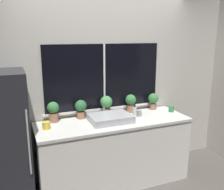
{
  "coord_description": "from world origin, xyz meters",
  "views": [
    {
      "loc": [
        -1.2,
        -2.55,
        1.99
      ],
      "look_at": [
        -0.03,
        0.32,
        1.25
      ],
      "focal_mm": 40.0,
      "sensor_mm": 36.0,
      "label": 1
    }
  ],
  "objects_px": {
    "sink": "(110,118)",
    "potted_plant_left": "(81,108)",
    "potted_plant_far_left": "(53,111)",
    "potted_plant_far_right": "(153,100)",
    "potted_plant_right": "(131,102)",
    "mug_green": "(171,109)",
    "refrigerator": "(0,142)",
    "mug_grey": "(139,113)",
    "soap_bottle": "(135,112)",
    "mug_yellow": "(46,125)",
    "potted_plant_center": "(106,104)"
  },
  "relations": [
    {
      "from": "potted_plant_left",
      "to": "mug_yellow",
      "type": "relative_size",
      "value": 2.74
    },
    {
      "from": "potted_plant_far_right",
      "to": "mug_grey",
      "type": "relative_size",
      "value": 3.05
    },
    {
      "from": "sink",
      "to": "potted_plant_center",
      "type": "height_order",
      "value": "potted_plant_center"
    },
    {
      "from": "potted_plant_far_left",
      "to": "potted_plant_center",
      "type": "xyz_separation_m",
      "value": [
        0.73,
        0.0,
        0.02
      ]
    },
    {
      "from": "mug_yellow",
      "to": "refrigerator",
      "type": "bearing_deg",
      "value": 178.79
    },
    {
      "from": "mug_grey",
      "to": "sink",
      "type": "bearing_deg",
      "value": -173.53
    },
    {
      "from": "potted_plant_left",
      "to": "mug_green",
      "type": "distance_m",
      "value": 1.33
    },
    {
      "from": "potted_plant_far_right",
      "to": "mug_green",
      "type": "xyz_separation_m",
      "value": [
        0.19,
        -0.21,
        -0.1
      ]
    },
    {
      "from": "potted_plant_far_right",
      "to": "potted_plant_center",
      "type": "bearing_deg",
      "value": 180.0
    },
    {
      "from": "mug_green",
      "to": "potted_plant_right",
      "type": "bearing_deg",
      "value": 159.87
    },
    {
      "from": "sink",
      "to": "mug_grey",
      "type": "bearing_deg",
      "value": 6.47
    },
    {
      "from": "sink",
      "to": "mug_green",
      "type": "relative_size",
      "value": 5.89
    },
    {
      "from": "potted_plant_left",
      "to": "mug_green",
      "type": "relative_size",
      "value": 2.79
    },
    {
      "from": "potted_plant_far_right",
      "to": "soap_bottle",
      "type": "distance_m",
      "value": 0.53
    },
    {
      "from": "potted_plant_far_right",
      "to": "mug_yellow",
      "type": "height_order",
      "value": "potted_plant_far_right"
    },
    {
      "from": "mug_green",
      "to": "potted_plant_left",
      "type": "bearing_deg",
      "value": 171.01
    },
    {
      "from": "refrigerator",
      "to": "mug_grey",
      "type": "xyz_separation_m",
      "value": [
        1.79,
        0.01,
        0.13
      ]
    },
    {
      "from": "potted_plant_right",
      "to": "potted_plant_far_left",
      "type": "bearing_deg",
      "value": 180.0
    },
    {
      "from": "potted_plant_center",
      "to": "soap_bottle",
      "type": "height_order",
      "value": "potted_plant_center"
    },
    {
      "from": "potted_plant_far_left",
      "to": "potted_plant_right",
      "type": "xyz_separation_m",
      "value": [
        1.11,
        0.0,
        0.0
      ]
    },
    {
      "from": "potted_plant_far_left",
      "to": "mug_green",
      "type": "relative_size",
      "value": 2.94
    },
    {
      "from": "refrigerator",
      "to": "sink",
      "type": "distance_m",
      "value": 1.34
    },
    {
      "from": "mug_yellow",
      "to": "sink",
      "type": "bearing_deg",
      "value": -2.46
    },
    {
      "from": "potted_plant_left",
      "to": "sink",
      "type": "bearing_deg",
      "value": -38.92
    },
    {
      "from": "potted_plant_far_left",
      "to": "potted_plant_far_right",
      "type": "height_order",
      "value": "potted_plant_far_left"
    },
    {
      "from": "potted_plant_far_right",
      "to": "mug_yellow",
      "type": "relative_size",
      "value": 2.66
    },
    {
      "from": "potted_plant_left",
      "to": "potted_plant_center",
      "type": "bearing_deg",
      "value": 0.0
    },
    {
      "from": "potted_plant_right",
      "to": "mug_grey",
      "type": "bearing_deg",
      "value": -82.47
    },
    {
      "from": "potted_plant_far_left",
      "to": "potted_plant_far_right",
      "type": "xyz_separation_m",
      "value": [
        1.49,
        0.0,
        0.0
      ]
    },
    {
      "from": "mug_green",
      "to": "mug_grey",
      "type": "bearing_deg",
      "value": -179.88
    },
    {
      "from": "refrigerator",
      "to": "potted_plant_left",
      "type": "height_order",
      "value": "refrigerator"
    },
    {
      "from": "refrigerator",
      "to": "mug_green",
      "type": "bearing_deg",
      "value": 0.16
    },
    {
      "from": "potted_plant_far_left",
      "to": "potted_plant_right",
      "type": "relative_size",
      "value": 1.01
    },
    {
      "from": "refrigerator",
      "to": "potted_plant_far_left",
      "type": "distance_m",
      "value": 0.72
    },
    {
      "from": "potted_plant_right",
      "to": "potted_plant_far_right",
      "type": "bearing_deg",
      "value": 0.0
    },
    {
      "from": "potted_plant_left",
      "to": "mug_yellow",
      "type": "distance_m",
      "value": 0.55
    },
    {
      "from": "mug_grey",
      "to": "potted_plant_right",
      "type": "bearing_deg",
      "value": 97.53
    },
    {
      "from": "sink",
      "to": "mug_grey",
      "type": "height_order",
      "value": "sink"
    },
    {
      "from": "mug_grey",
      "to": "potted_plant_far_left",
      "type": "bearing_deg",
      "value": 169.63
    },
    {
      "from": "potted_plant_far_right",
      "to": "mug_green",
      "type": "height_order",
      "value": "potted_plant_far_right"
    },
    {
      "from": "potted_plant_center",
      "to": "mug_green",
      "type": "bearing_deg",
      "value": -12.37
    },
    {
      "from": "sink",
      "to": "potted_plant_left",
      "type": "relative_size",
      "value": 2.11
    },
    {
      "from": "potted_plant_left",
      "to": "refrigerator",
      "type": "bearing_deg",
      "value": -168.13
    },
    {
      "from": "refrigerator",
      "to": "soap_bottle",
      "type": "xyz_separation_m",
      "value": [
        1.69,
        -0.05,
        0.17
      ]
    },
    {
      "from": "potted_plant_center",
      "to": "soap_bottle",
      "type": "xyz_separation_m",
      "value": [
        0.31,
        -0.27,
        -0.09
      ]
    },
    {
      "from": "refrigerator",
      "to": "potted_plant_far_left",
      "type": "height_order",
      "value": "refrigerator"
    },
    {
      "from": "potted_plant_left",
      "to": "soap_bottle",
      "type": "distance_m",
      "value": 0.73
    },
    {
      "from": "sink",
      "to": "potted_plant_far_left",
      "type": "relative_size",
      "value": 2.0
    },
    {
      "from": "sink",
      "to": "mug_yellow",
      "type": "relative_size",
      "value": 5.77
    },
    {
      "from": "soap_bottle",
      "to": "mug_grey",
      "type": "distance_m",
      "value": 0.12
    }
  ]
}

